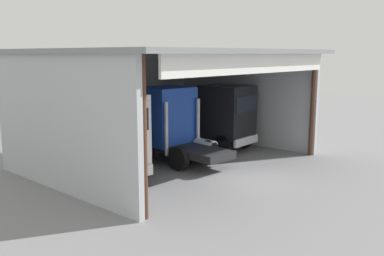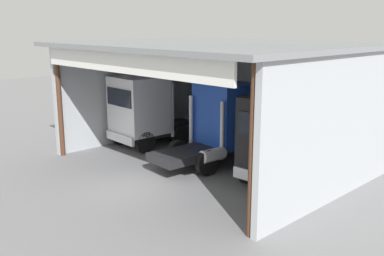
{
  "view_description": "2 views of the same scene",
  "coord_description": "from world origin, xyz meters",
  "px_view_note": "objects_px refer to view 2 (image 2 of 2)",
  "views": [
    {
      "loc": [
        -14.96,
        -9.92,
        5.42
      ],
      "look_at": [
        0.0,
        3.39,
        1.89
      ],
      "focal_mm": 39.66,
      "sensor_mm": 36.0,
      "label": 1
    },
    {
      "loc": [
        13.77,
        -9.76,
        6.37
      ],
      "look_at": [
        0.0,
        3.39,
        1.89
      ],
      "focal_mm": 40.99,
      "sensor_mm": 36.0,
      "label": 2
    }
  ],
  "objects_px": {
    "truck_blue_right_bay": "(221,123)",
    "truck_white_left_bay": "(143,110)",
    "oil_drum": "(231,132)",
    "tool_cart": "(227,132)",
    "truck_black_center_right_bay": "(282,139)"
  },
  "relations": [
    {
      "from": "truck_blue_right_bay",
      "to": "tool_cart",
      "type": "bearing_deg",
      "value": 131.44
    },
    {
      "from": "truck_blue_right_bay",
      "to": "truck_black_center_right_bay",
      "type": "relative_size",
      "value": 0.99
    },
    {
      "from": "truck_white_left_bay",
      "to": "tool_cart",
      "type": "bearing_deg",
      "value": -119.13
    },
    {
      "from": "oil_drum",
      "to": "truck_blue_right_bay",
      "type": "bearing_deg",
      "value": -55.77
    },
    {
      "from": "truck_blue_right_bay",
      "to": "truck_white_left_bay",
      "type": "bearing_deg",
      "value": -165.67
    },
    {
      "from": "truck_black_center_right_bay",
      "to": "tool_cart",
      "type": "distance_m",
      "value": 7.22
    },
    {
      "from": "truck_white_left_bay",
      "to": "truck_black_center_right_bay",
      "type": "xyz_separation_m",
      "value": [
        8.51,
        0.44,
        -0.06
      ]
    },
    {
      "from": "truck_black_center_right_bay",
      "to": "tool_cart",
      "type": "height_order",
      "value": "truck_black_center_right_bay"
    },
    {
      "from": "truck_black_center_right_bay",
      "to": "oil_drum",
      "type": "distance_m",
      "value": 7.43
    },
    {
      "from": "truck_blue_right_bay",
      "to": "oil_drum",
      "type": "height_order",
      "value": "truck_blue_right_bay"
    },
    {
      "from": "oil_drum",
      "to": "tool_cart",
      "type": "relative_size",
      "value": 0.87
    },
    {
      "from": "oil_drum",
      "to": "tool_cart",
      "type": "xyz_separation_m",
      "value": [
        0.0,
        -0.38,
        0.07
      ]
    },
    {
      "from": "truck_white_left_bay",
      "to": "oil_drum",
      "type": "bearing_deg",
      "value": -116.87
    },
    {
      "from": "oil_drum",
      "to": "tool_cart",
      "type": "distance_m",
      "value": 0.38
    },
    {
      "from": "truck_blue_right_bay",
      "to": "tool_cart",
      "type": "distance_m",
      "value": 4.2
    }
  ]
}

